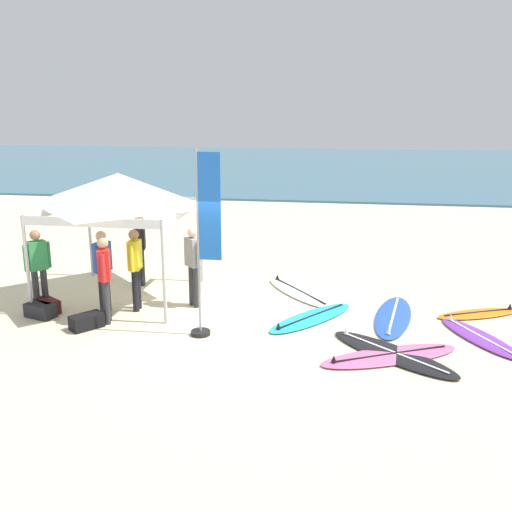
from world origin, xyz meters
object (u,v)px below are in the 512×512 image
(surfboard_black, at_px, (392,353))
(surfboard_purple, at_px, (479,337))
(surfboard_cyan, at_px, (311,318))
(surfboard_blue, at_px, (393,317))
(person_yellow, at_px, (135,264))
(person_black, at_px, (140,244))
(surfboard_pink, at_px, (390,356))
(person_red, at_px, (105,274))
(surfboard_white, at_px, (299,292))
(person_blue, at_px, (103,266))
(person_green, at_px, (38,265))
(banner_flag, at_px, (205,253))
(surfboard_orange, at_px, (478,314))
(person_grey, at_px, (193,261))
(gear_bag_on_sand, at_px, (47,306))
(gear_bag_by_pole, at_px, (87,321))
(canopy_tent, at_px, (118,190))
(gear_bag_near_tent, at_px, (40,311))

(surfboard_black, distance_m, surfboard_purple, 1.88)
(surfboard_cyan, distance_m, surfboard_purple, 3.13)
(surfboard_black, relative_size, surfboard_blue, 0.91)
(person_yellow, bearing_deg, surfboard_cyan, 0.13)
(surfboard_cyan, bearing_deg, person_black, 157.82)
(surfboard_pink, bearing_deg, person_red, 171.57)
(surfboard_white, bearing_deg, surfboard_black, -59.13)
(person_blue, distance_m, person_green, 1.35)
(person_red, bearing_deg, banner_flag, -8.99)
(surfboard_orange, height_order, person_grey, person_grey)
(person_black, height_order, gear_bag_on_sand, person_black)
(surfboard_pink, height_order, person_blue, person_blue)
(surfboard_black, bearing_deg, person_green, 171.07)
(surfboard_white, height_order, person_red, person_red)
(surfboard_pink, relative_size, gear_bag_by_pole, 4.28)
(person_blue, height_order, person_grey, same)
(surfboard_black, height_order, person_green, person_green)
(person_green, bearing_deg, gear_bag_on_sand, -27.59)
(surfboard_orange, xyz_separation_m, banner_flag, (-5.20, -1.89, 1.54))
(gear_bag_by_pole, bearing_deg, gear_bag_on_sand, 149.69)
(surfboard_purple, relative_size, person_green, 1.22)
(surfboard_orange, relative_size, surfboard_purple, 0.90)
(surfboard_black, distance_m, person_blue, 5.88)
(surfboard_orange, relative_size, person_yellow, 1.10)
(person_blue, height_order, gear_bag_on_sand, person_blue)
(surfboard_blue, distance_m, person_grey, 4.23)
(surfboard_cyan, bearing_deg, banner_flag, -148.91)
(surfboard_orange, bearing_deg, person_yellow, -173.58)
(gear_bag_by_pole, bearing_deg, surfboard_white, 35.91)
(canopy_tent, xyz_separation_m, person_blue, (-0.00, -1.01, -1.40))
(canopy_tent, relative_size, surfboard_white, 1.24)
(surfboard_cyan, bearing_deg, surfboard_pink, -48.16)
(surfboard_cyan, distance_m, surfboard_orange, 3.43)
(surfboard_cyan, height_order, person_green, person_green)
(surfboard_pink, bearing_deg, person_grey, 153.07)
(surfboard_orange, height_order, person_black, person_black)
(person_red, bearing_deg, person_black, 94.76)
(surfboard_pink, xyz_separation_m, person_blue, (-5.63, 1.33, 0.95))
(person_red, height_order, banner_flag, banner_flag)
(banner_flag, bearing_deg, canopy_tent, 141.31)
(surfboard_black, bearing_deg, surfboard_orange, 50.24)
(surfboard_pink, height_order, person_grey, person_grey)
(surfboard_orange, relative_size, surfboard_white, 0.79)
(gear_bag_near_tent, bearing_deg, person_green, 115.00)
(surfboard_pink, relative_size, banner_flag, 0.76)
(banner_flag, bearing_deg, person_grey, 112.98)
(surfboard_purple, distance_m, person_yellow, 6.79)
(surfboard_cyan, xyz_separation_m, surfboard_orange, (3.34, 0.78, 0.00))
(person_blue, bearing_deg, surfboard_black, -12.16)
(banner_flag, distance_m, gear_bag_on_sand, 3.87)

